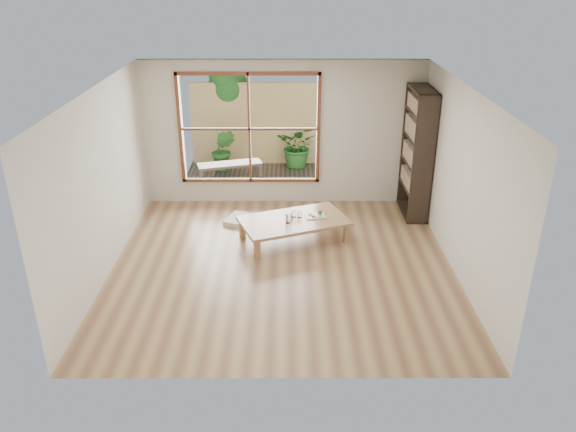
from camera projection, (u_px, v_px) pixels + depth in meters
name	position (u px, v px, depth m)	size (l,w,h in m)	color
ground	(282.00, 265.00, 8.34)	(5.00, 5.00, 0.00)	tan
low_table	(294.00, 222.00, 8.95)	(1.89, 1.47, 0.36)	tan
floor_cushion	(242.00, 220.00, 9.70)	(0.51, 0.51, 0.07)	beige
bookshelf	(417.00, 153.00, 9.62)	(0.36, 1.00, 2.22)	#2F231A
glass_tall	(288.00, 218.00, 8.80)	(0.08, 0.08, 0.15)	silver
glass_mid	(294.00, 214.00, 9.01)	(0.08, 0.08, 0.11)	silver
glass_short	(299.00, 215.00, 8.99)	(0.07, 0.07, 0.09)	silver
glass_small	(289.00, 217.00, 8.91)	(0.06, 0.06, 0.08)	silver
food_tray	(316.00, 215.00, 9.02)	(0.35, 0.27, 0.10)	white
deck	(255.00, 180.00, 11.58)	(2.80, 2.00, 0.05)	#3A322A
garden_bench	(230.00, 166.00, 11.26)	(1.32, 0.71, 0.40)	#2F231A
bamboo_fence	(256.00, 124.00, 12.12)	(2.80, 0.06, 1.80)	tan
shrub_right	(298.00, 146.00, 12.06)	(0.86, 0.74, 0.95)	#235720
shrub_left	(223.00, 150.00, 11.84)	(0.50, 0.41, 0.92)	#235720
garden_tree	(225.00, 88.00, 12.09)	(1.04, 0.85, 2.22)	#4C3D2D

